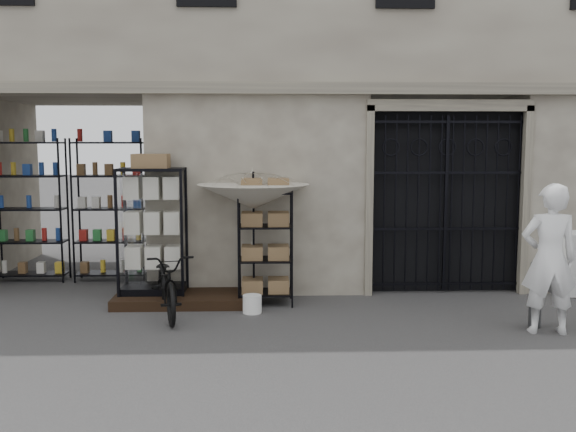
{
  "coord_description": "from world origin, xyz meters",
  "views": [
    {
      "loc": [
        -1.14,
        -7.97,
        2.44
      ],
      "look_at": [
        -0.8,
        1.4,
        1.35
      ],
      "focal_mm": 40.0,
      "sensor_mm": 36.0,
      "label": 1
    }
  ],
  "objects_px": {
    "display_cabinet": "(153,237)",
    "white_bucket": "(252,304)",
    "market_umbrella": "(253,190)",
    "shopkeeper": "(546,333)",
    "steel_bollard": "(536,295)",
    "bicycle": "(168,315)",
    "wire_rack": "(265,246)"
  },
  "relations": [
    {
      "from": "market_umbrella",
      "to": "steel_bollard",
      "type": "bearing_deg",
      "value": -21.44
    },
    {
      "from": "bicycle",
      "to": "wire_rack",
      "type": "bearing_deg",
      "value": 9.68
    },
    {
      "from": "white_bucket",
      "to": "display_cabinet",
      "type": "bearing_deg",
      "value": 155.36
    },
    {
      "from": "wire_rack",
      "to": "steel_bollard",
      "type": "xyz_separation_m",
      "value": [
        3.55,
        -1.4,
        -0.45
      ]
    },
    {
      "from": "display_cabinet",
      "to": "shopkeeper",
      "type": "bearing_deg",
      "value": -28.73
    },
    {
      "from": "white_bucket",
      "to": "bicycle",
      "type": "xyz_separation_m",
      "value": [
        -1.19,
        -0.09,
        -0.13
      ]
    },
    {
      "from": "white_bucket",
      "to": "bicycle",
      "type": "height_order",
      "value": "bicycle"
    },
    {
      "from": "shopkeeper",
      "to": "white_bucket",
      "type": "bearing_deg",
      "value": -10.22
    },
    {
      "from": "steel_bollard",
      "to": "shopkeeper",
      "type": "height_order",
      "value": "steel_bollard"
    },
    {
      "from": "display_cabinet",
      "to": "shopkeeper",
      "type": "distance_m",
      "value": 5.68
    },
    {
      "from": "steel_bollard",
      "to": "bicycle",
      "type": "bearing_deg",
      "value": 171.19
    },
    {
      "from": "display_cabinet",
      "to": "steel_bollard",
      "type": "distance_m",
      "value": 5.5
    },
    {
      "from": "shopkeeper",
      "to": "steel_bollard",
      "type": "bearing_deg",
      "value": -72.41
    },
    {
      "from": "wire_rack",
      "to": "shopkeeper",
      "type": "distance_m",
      "value": 4.05
    },
    {
      "from": "wire_rack",
      "to": "bicycle",
      "type": "distance_m",
      "value": 1.76
    },
    {
      "from": "market_umbrella",
      "to": "shopkeeper",
      "type": "bearing_deg",
      "value": -24.24
    },
    {
      "from": "white_bucket",
      "to": "bicycle",
      "type": "bearing_deg",
      "value": -175.63
    },
    {
      "from": "steel_bollard",
      "to": "shopkeeper",
      "type": "xyz_separation_m",
      "value": [
        0.05,
        -0.24,
        -0.43
      ]
    },
    {
      "from": "bicycle",
      "to": "shopkeeper",
      "type": "height_order",
      "value": "bicycle"
    },
    {
      "from": "white_bucket",
      "to": "shopkeeper",
      "type": "relative_size",
      "value": 0.14
    },
    {
      "from": "display_cabinet",
      "to": "white_bucket",
      "type": "distance_m",
      "value": 1.88
    },
    {
      "from": "display_cabinet",
      "to": "bicycle",
      "type": "height_order",
      "value": "display_cabinet"
    },
    {
      "from": "market_umbrella",
      "to": "white_bucket",
      "type": "height_order",
      "value": "market_umbrella"
    },
    {
      "from": "display_cabinet",
      "to": "white_bucket",
      "type": "height_order",
      "value": "display_cabinet"
    },
    {
      "from": "display_cabinet",
      "to": "shopkeeper",
      "type": "height_order",
      "value": "display_cabinet"
    },
    {
      "from": "white_bucket",
      "to": "steel_bollard",
      "type": "distance_m",
      "value": 3.85
    },
    {
      "from": "market_umbrella",
      "to": "steel_bollard",
      "type": "height_order",
      "value": "market_umbrella"
    },
    {
      "from": "white_bucket",
      "to": "shopkeeper",
      "type": "bearing_deg",
      "value": -16.06
    },
    {
      "from": "market_umbrella",
      "to": "bicycle",
      "type": "relative_size",
      "value": 1.36
    },
    {
      "from": "white_bucket",
      "to": "wire_rack",
      "type": "bearing_deg",
      "value": 70.51
    },
    {
      "from": "market_umbrella",
      "to": "shopkeeper",
      "type": "height_order",
      "value": "market_umbrella"
    },
    {
      "from": "wire_rack",
      "to": "market_umbrella",
      "type": "xyz_separation_m",
      "value": [
        -0.18,
        0.07,
        0.84
      ]
    }
  ]
}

